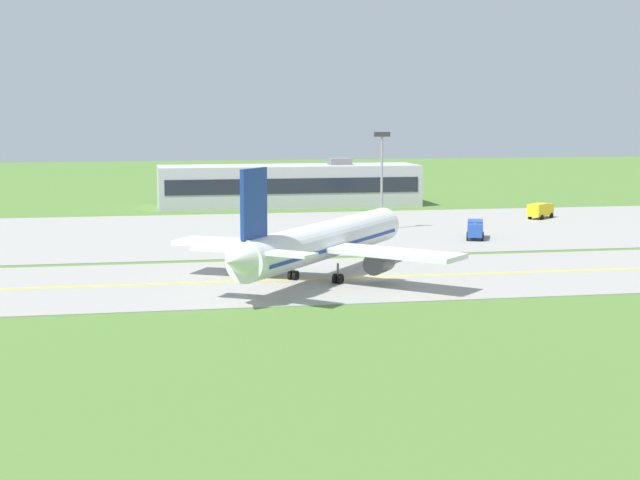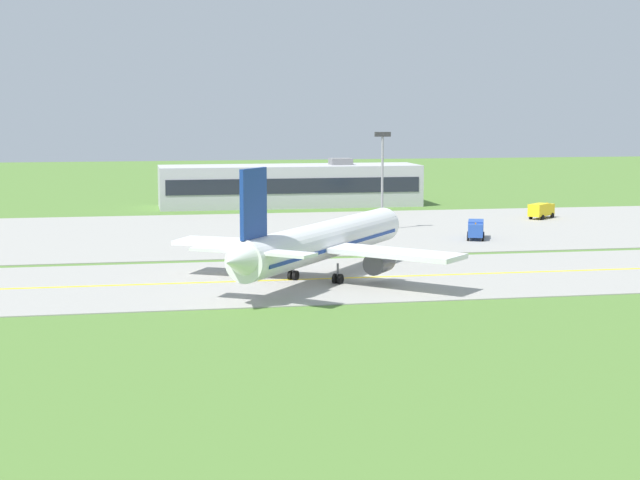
% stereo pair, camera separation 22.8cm
% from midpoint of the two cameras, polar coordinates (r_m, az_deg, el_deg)
% --- Properties ---
extents(ground_plane, '(500.00, 500.00, 0.00)m').
position_cam_midpoint_polar(ground_plane, '(107.89, 2.92, -2.18)').
color(ground_plane, '#517A33').
extents(taxiway_strip, '(240.00, 28.00, 0.10)m').
position_cam_midpoint_polar(taxiway_strip, '(107.88, 2.92, -2.15)').
color(taxiway_strip, '#9E9B93').
rests_on(taxiway_strip, ground).
extents(apron_pad, '(140.00, 52.00, 0.10)m').
position_cam_midpoint_polar(apron_pad, '(150.62, 2.81, 0.60)').
color(apron_pad, '#9E9B93').
rests_on(apron_pad, ground).
extents(taxiway_centreline, '(220.00, 0.60, 0.01)m').
position_cam_midpoint_polar(taxiway_centreline, '(107.87, 2.92, -2.12)').
color(taxiway_centreline, yellow).
rests_on(taxiway_centreline, taxiway_strip).
extents(airplane_lead, '(29.00, 33.91, 12.70)m').
position_cam_midpoint_polar(airplane_lead, '(105.79, 0.03, -0.10)').
color(airplane_lead, white).
rests_on(airplane_lead, ground).
extents(service_truck_baggage, '(5.84, 5.52, 2.60)m').
position_cam_midpoint_polar(service_truck_baggage, '(169.07, 12.42, 1.69)').
color(service_truck_baggage, yellow).
rests_on(service_truck_baggage, ground).
extents(service_truck_fuel, '(4.00, 6.34, 2.60)m').
position_cam_midpoint_polar(service_truck_fuel, '(140.88, 8.80, 0.65)').
color(service_truck_fuel, '#264CA5').
rests_on(service_truck_fuel, ground).
extents(terminal_building, '(48.46, 12.06, 8.86)m').
position_cam_midpoint_polar(terminal_building, '(187.18, -1.80, 3.12)').
color(terminal_building, '#B2B2B7').
rests_on(terminal_building, ground).
extents(apron_light_mast, '(2.40, 0.50, 14.70)m').
position_cam_midpoint_polar(apron_light_mast, '(149.41, 3.50, 4.11)').
color(apron_light_mast, gray).
rests_on(apron_light_mast, ground).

